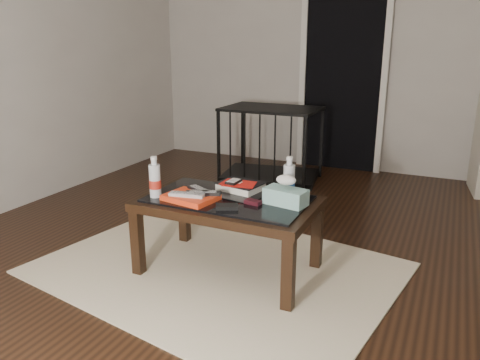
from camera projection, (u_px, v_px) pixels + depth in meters
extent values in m
plane|color=black|center=(305.00, 273.00, 2.78)|extent=(5.00, 5.00, 0.00)
plane|color=beige|center=(387.00, 38.00, 4.57)|extent=(5.00, 0.00, 5.00)
cube|color=black|center=(343.00, 73.00, 4.80)|extent=(0.80, 0.05, 2.00)
cube|color=silver|center=(303.00, 73.00, 4.94)|extent=(0.06, 0.04, 2.04)
cube|color=silver|center=(385.00, 75.00, 4.61)|extent=(0.06, 0.04, 2.04)
cube|color=black|center=(138.00, 243.00, 2.71)|extent=(0.06, 0.06, 0.40)
cube|color=black|center=(288.00, 275.00, 2.34)|extent=(0.06, 0.06, 0.40)
cube|color=black|center=(184.00, 214.00, 3.16)|extent=(0.06, 0.06, 0.40)
cube|color=black|center=(317.00, 237.00, 2.79)|extent=(0.06, 0.06, 0.40)
cube|color=black|center=(228.00, 204.00, 2.68)|extent=(1.00, 0.60, 0.05)
cube|color=black|center=(228.00, 199.00, 2.67)|extent=(0.90, 0.50, 0.01)
cube|color=beige|center=(217.00, 268.00, 2.82)|extent=(2.23, 1.82, 0.01)
cube|color=black|center=(270.00, 176.00, 4.66)|extent=(0.98, 0.74, 0.06)
cube|color=black|center=(271.00, 109.00, 4.47)|extent=(0.98, 0.74, 0.02)
cube|color=black|center=(219.00, 146.00, 4.49)|extent=(0.03, 0.03, 0.70)
cube|color=black|center=(305.00, 155.00, 4.15)|extent=(0.03, 0.03, 0.70)
cube|color=black|center=(243.00, 136.00, 4.98)|extent=(0.03, 0.03, 0.70)
cube|color=black|center=(321.00, 143.00, 4.64)|extent=(0.03, 0.03, 0.70)
cube|color=red|center=(191.00, 197.00, 2.63)|extent=(0.31, 0.25, 0.03)
cube|color=#ADADB2|center=(187.00, 194.00, 2.60)|extent=(0.21, 0.08, 0.02)
cube|color=black|center=(203.00, 193.00, 2.63)|extent=(0.20, 0.12, 0.02)
cube|color=black|center=(200.00, 190.00, 2.68)|extent=(0.20, 0.14, 0.02)
cube|color=black|center=(241.00, 186.00, 2.81)|extent=(0.28, 0.24, 0.05)
cube|color=red|center=(238.00, 183.00, 2.79)|extent=(0.19, 0.14, 0.01)
cube|color=black|center=(234.00, 181.00, 2.78)|extent=(0.07, 0.11, 0.02)
cube|color=black|center=(253.00, 202.00, 2.57)|extent=(0.10, 0.06, 0.02)
cube|color=black|center=(227.00, 207.00, 2.50)|extent=(0.14, 0.12, 0.02)
cylinder|color=silver|center=(155.00, 177.00, 2.66)|extent=(0.07, 0.07, 0.24)
cylinder|color=silver|center=(289.00, 177.00, 2.66)|extent=(0.08, 0.08, 0.24)
cube|color=teal|center=(286.00, 197.00, 2.55)|extent=(0.25, 0.16, 0.09)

